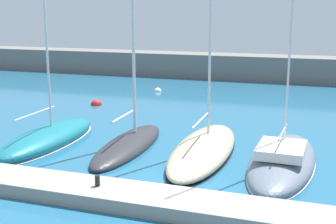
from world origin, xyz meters
TOP-DOWN VIEW (x-y plane):
  - ground_plane at (0.00, 0.00)m, footprint 120.00×120.00m
  - dock_pier at (0.00, -1.22)m, footprint 23.31×2.16m
  - breakwater_seawall at (0.00, 33.27)m, footprint 108.00×3.83m
  - sailboat_teal_nearest at (-8.86, 4.93)m, footprint 2.85×8.78m
  - sailboat_charcoal_second at (-4.23, 5.53)m, footprint 2.58×8.64m
  - sailboat_sand_third at (-0.06, 5.70)m, footprint 3.22×9.97m
  - sailboat_slate_fourth at (4.00, 5.18)m, footprint 3.31×9.51m
  - mooring_buoy_red at (-11.35, 15.32)m, footprint 0.89×0.89m
  - mooring_buoy_white at (-8.89, 22.71)m, footprint 0.69×0.69m
  - dock_bollard at (-2.57, -1.22)m, footprint 0.20×0.20m

SIDE VIEW (x-z plane):
  - ground_plane at x=0.00m, z-range 0.00..0.00m
  - mooring_buoy_red at x=-11.35m, z-range -0.44..0.44m
  - mooring_buoy_white at x=-8.89m, z-range -0.34..0.34m
  - sailboat_charcoal_second at x=-4.23m, z-range -6.27..6.77m
  - dock_pier at x=0.00m, z-range 0.00..0.55m
  - sailboat_sand_third at x=-0.06m, z-range -7.18..7.76m
  - sailboat_slate_fourth at x=4.00m, z-range -8.44..9.02m
  - sailboat_teal_nearest at x=-8.86m, z-range -8.57..9.28m
  - dock_bollard at x=-2.57m, z-range 0.55..0.99m
  - breakwater_seawall at x=0.00m, z-range 0.00..2.61m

